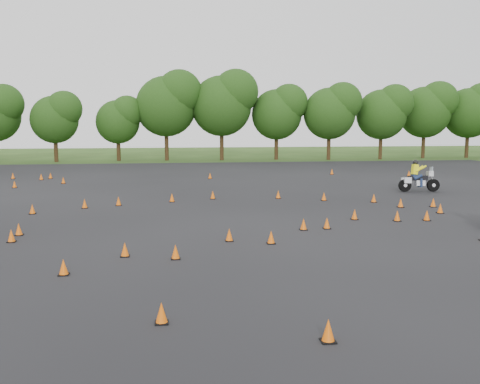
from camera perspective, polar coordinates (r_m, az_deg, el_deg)
name	(u,v)px	position (r m, az deg, el deg)	size (l,w,h in m)	color
ground	(254,236)	(20.66, 1.46, -4.76)	(140.00, 140.00, 0.00)	#2D5119
asphalt_pad	(235,211)	(26.50, -0.57, -1.99)	(62.00, 62.00, 0.00)	black
treeline	(239,120)	(55.72, -0.08, 7.74)	(86.98, 32.28, 10.59)	#1F4112
traffic_cones	(232,210)	(25.24, -0.86, -1.96)	(35.91, 33.09, 0.45)	#FE660A
rider_yellow	(420,176)	(35.31, 18.62, 1.64)	(2.58, 0.79, 1.99)	#FAF516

